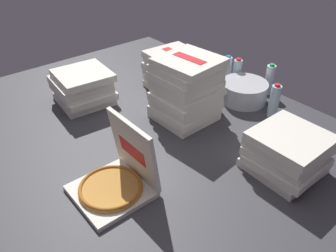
{
  "coord_description": "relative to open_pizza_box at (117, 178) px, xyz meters",
  "views": [
    {
      "loc": [
        1.36,
        -0.99,
        1.29
      ],
      "look_at": [
        0.06,
        0.1,
        0.14
      ],
      "focal_mm": 36.28,
      "sensor_mm": 36.0,
      "label": 1
    }
  ],
  "objects": [
    {
      "name": "water_bottle_2",
      "position": [
        -0.47,
        1.35,
        0.04
      ],
      "size": [
        0.07,
        0.07,
        0.25
      ],
      "color": "white",
      "rests_on": "ground_plane"
    },
    {
      "name": "pizza_stack_center_near",
      "position": [
        0.47,
        0.81,
        0.05
      ],
      "size": [
        0.4,
        0.39,
        0.25
      ],
      "color": "silver",
      "rests_on": "ground_plane"
    },
    {
      "name": "water_bottle_5",
      "position": [
        -0.25,
        0.99,
        0.04
      ],
      "size": [
        0.07,
        0.07,
        0.25
      ],
      "color": "silver",
      "rests_on": "ground_plane"
    },
    {
      "name": "ground_plane",
      "position": [
        -0.19,
        0.35,
        -0.09
      ],
      "size": [
        3.2,
        2.4,
        0.02
      ],
      "primitive_type": "cube",
      "color": "#38383D"
    },
    {
      "name": "water_bottle_4",
      "position": [
        -0.15,
        1.49,
        0.04
      ],
      "size": [
        0.07,
        0.07,
        0.25
      ],
      "color": "white",
      "rests_on": "ground_plane"
    },
    {
      "name": "water_bottle_1",
      "position": [
        -0.38,
        1.05,
        0.04
      ],
      "size": [
        0.07,
        0.07,
        0.25
      ],
      "color": "silver",
      "rests_on": "ground_plane"
    },
    {
      "name": "water_bottle_0",
      "position": [
        -0.38,
        1.37,
        0.04
      ],
      "size": [
        0.07,
        0.07,
        0.25
      ],
      "color": "silver",
      "rests_on": "ground_plane"
    },
    {
      "name": "pizza_stack_right_far",
      "position": [
        -0.94,
        0.31,
        0.05
      ],
      "size": [
        0.42,
        0.42,
        0.25
      ],
      "color": "silver",
      "rests_on": "ground_plane"
    },
    {
      "name": "water_bottle_3",
      "position": [
        0.08,
        1.24,
        0.04
      ],
      "size": [
        0.07,
        0.07,
        0.25
      ],
      "color": "silver",
      "rests_on": "ground_plane"
    },
    {
      "name": "pizza_stack_left_near",
      "position": [
        -0.7,
        0.99,
        0.07
      ],
      "size": [
        0.4,
        0.4,
        0.3
      ],
      "color": "silver",
      "rests_on": "ground_plane"
    },
    {
      "name": "open_pizza_box",
      "position": [
        0.0,
        0.0,
        0.0
      ],
      "size": [
        0.37,
        0.38,
        0.39
      ],
      "color": "silver",
      "rests_on": "ground_plane"
    },
    {
      "name": "pizza_stack_right_mid",
      "position": [
        -0.29,
        0.74,
        0.15
      ],
      "size": [
        0.41,
        0.41,
        0.45
      ],
      "color": "silver",
      "rests_on": "ground_plane"
    },
    {
      "name": "ice_bucket",
      "position": [
        -0.2,
        1.25,
        -0.0
      ],
      "size": [
        0.35,
        0.35,
        0.15
      ],
      "primitive_type": "cylinder",
      "color": "#B7BABF",
      "rests_on": "ground_plane"
    }
  ]
}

